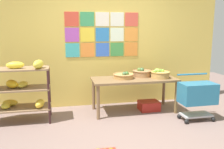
# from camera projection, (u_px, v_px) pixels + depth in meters

# --- Properties ---
(ground) EXTENTS (9.36, 9.36, 0.00)m
(ground) POSITION_uv_depth(u_px,v_px,m) (128.00, 136.00, 3.73)
(ground) COLOR #7A635C
(back_wall_with_art) EXTENTS (4.97, 0.07, 2.90)m
(back_wall_with_art) POSITION_uv_depth(u_px,v_px,m) (106.00, 37.00, 5.10)
(back_wall_with_art) COLOR #D6B851
(back_wall_with_art) RESTS_ON ground
(banana_shelf_unit) EXTENTS (1.01, 0.51, 1.11)m
(banana_shelf_unit) POSITION_uv_depth(u_px,v_px,m) (21.00, 88.00, 4.22)
(banana_shelf_unit) COLOR #371D1D
(banana_shelf_unit) RESTS_ON ground
(display_table) EXTENTS (1.64, 0.70, 0.67)m
(display_table) POSITION_uv_depth(u_px,v_px,m) (134.00, 82.00, 4.76)
(display_table) COLOR brown
(display_table) RESTS_ON ground
(fruit_basket_back_right) EXTENTS (0.40, 0.40, 0.14)m
(fruit_basket_back_right) POSITION_uv_depth(u_px,v_px,m) (124.00, 76.00, 4.74)
(fruit_basket_back_right) COLOR #B78548
(fruit_basket_back_right) RESTS_ON display_table
(fruit_basket_right) EXTENTS (0.38, 0.38, 0.18)m
(fruit_basket_right) POSITION_uv_depth(u_px,v_px,m) (160.00, 74.00, 4.78)
(fruit_basket_right) COLOR #B58B49
(fruit_basket_right) RESTS_ON display_table
(fruit_basket_centre) EXTENTS (0.38, 0.38, 0.18)m
(fruit_basket_centre) POSITION_uv_depth(u_px,v_px,m) (142.00, 73.00, 4.93)
(fruit_basket_centre) COLOR #A17247
(fruit_basket_centre) RESTS_ON display_table
(produce_crate_under_table) EXTENTS (0.39, 0.32, 0.18)m
(produce_crate_under_table) POSITION_uv_depth(u_px,v_px,m) (149.00, 106.00, 4.92)
(produce_crate_under_table) COLOR #AB231B
(produce_crate_under_table) RESTS_ON ground
(shopping_cart) EXTENTS (0.62, 0.41, 0.82)m
(shopping_cart) POSITION_uv_depth(u_px,v_px,m) (197.00, 95.00, 4.32)
(shopping_cart) COLOR black
(shopping_cart) RESTS_ON ground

